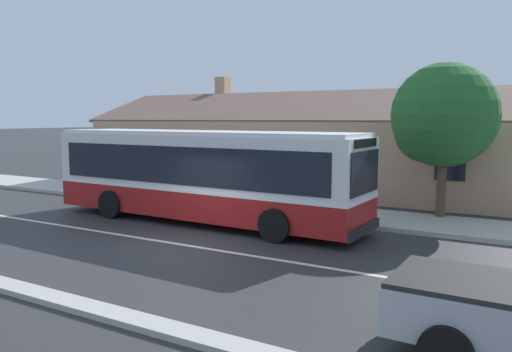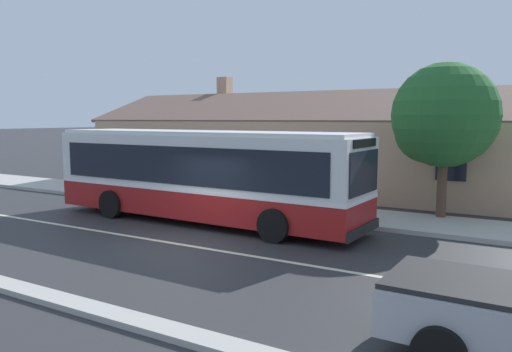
{
  "view_description": "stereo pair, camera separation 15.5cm",
  "coord_description": "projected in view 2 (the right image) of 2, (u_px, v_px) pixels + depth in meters",
  "views": [
    {
      "loc": [
        8.8,
        -10.91,
        3.57
      ],
      "look_at": [
        0.12,
        4.11,
        1.56
      ],
      "focal_mm": 35.0,
      "sensor_mm": 36.0,
      "label": 1
    },
    {
      "loc": [
        8.94,
        -10.83,
        3.57
      ],
      "look_at": [
        0.12,
        4.11,
        1.56
      ],
      "focal_mm": 35.0,
      "sensor_mm": 36.0,
      "label": 2
    }
  ],
  "objects": [
    {
      "name": "bike_rack",
      "position": [
        90.0,
        178.0,
        24.14
      ],
      "size": [
        1.16,
        0.06,
        0.78
      ],
      "color": "slate",
      "rests_on": "sidewalk_far"
    },
    {
      "name": "ground_plane",
      "position": [
        179.0,
        244.0,
        14.19
      ],
      "size": [
        300.0,
        300.0,
        0.0
      ],
      "primitive_type": "plane",
      "color": "#2D2D30"
    },
    {
      "name": "transit_bus",
      "position": [
        202.0,
        173.0,
        17.14
      ],
      "size": [
        11.72,
        3.0,
        3.13
      ],
      "color": "maroon",
      "rests_on": "ground"
    },
    {
      "name": "community_building",
      "position": [
        311.0,
        151.0,
        26.71
      ],
      "size": [
        23.1,
        9.46,
        6.03
      ],
      "color": "tan",
      "rests_on": "ground"
    },
    {
      "name": "bench_by_building",
      "position": [
        149.0,
        186.0,
        22.28
      ],
      "size": [
        1.72,
        0.51,
        0.94
      ],
      "color": "brown",
      "rests_on": "sidewalk_far"
    },
    {
      "name": "street_tree_primary",
      "position": [
        441.0,
        119.0,
        17.1
      ],
      "size": [
        3.58,
        3.58,
        5.47
      ],
      "color": "#4C3828",
      "rests_on": "ground"
    },
    {
      "name": "curb_near",
      "position": [
        30.0,
        292.0,
        10.12
      ],
      "size": [
        60.0,
        0.5,
        0.12
      ],
      "primitive_type": "cube",
      "color": "#ADAAA3",
      "rests_on": "ground"
    },
    {
      "name": "lane_divider_stripe",
      "position": [
        179.0,
        244.0,
        14.19
      ],
      "size": [
        60.0,
        0.16,
        0.01
      ],
      "primitive_type": "cube",
      "color": "beige",
      "rests_on": "ground"
    },
    {
      "name": "sidewalk_far",
      "position": [
        278.0,
        209.0,
        19.31
      ],
      "size": [
        60.0,
        3.0,
        0.15
      ],
      "primitive_type": "cube",
      "color": "#ADAAA3",
      "rests_on": "ground"
    }
  ]
}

